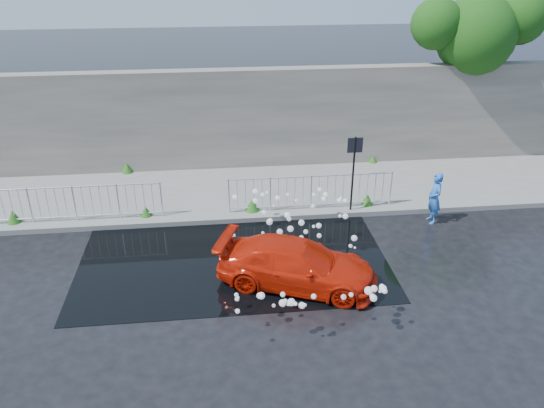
# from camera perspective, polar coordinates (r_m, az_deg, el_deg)

# --- Properties ---
(ground) EXTENTS (90.00, 90.00, 0.00)m
(ground) POSITION_cam_1_polar(r_m,az_deg,el_deg) (13.36, -6.16, -8.08)
(ground) COLOR black
(ground) RESTS_ON ground
(pavement) EXTENTS (30.00, 4.00, 0.15)m
(pavement) POSITION_cam_1_polar(r_m,az_deg,el_deg) (17.69, -6.41, 1.24)
(pavement) COLOR slate
(pavement) RESTS_ON ground
(curb) EXTENTS (30.00, 0.25, 0.16)m
(curb) POSITION_cam_1_polar(r_m,az_deg,el_deg) (15.90, -6.33, -1.76)
(curb) COLOR slate
(curb) RESTS_ON ground
(retaining_wall) EXTENTS (30.00, 0.60, 3.50)m
(retaining_wall) POSITION_cam_1_polar(r_m,az_deg,el_deg) (19.10, -6.75, 8.99)
(retaining_wall) COLOR #5C564D
(retaining_wall) RESTS_ON pavement
(puddle) EXTENTS (8.00, 5.00, 0.01)m
(puddle) POSITION_cam_1_polar(r_m,az_deg,el_deg) (14.20, -4.19, -5.69)
(puddle) COLOR black
(puddle) RESTS_ON ground
(sign_post) EXTENTS (0.45, 0.06, 2.50)m
(sign_post) POSITION_cam_1_polar(r_m,az_deg,el_deg) (15.81, 8.80, 4.48)
(sign_post) COLOR black
(sign_post) RESTS_ON ground
(tree) EXTENTS (4.86, 2.82, 6.17)m
(tree) POSITION_cam_1_polar(r_m,az_deg,el_deg) (20.91, 21.34, 16.98)
(tree) COLOR #332114
(tree) RESTS_ON ground
(railing_left) EXTENTS (5.05, 0.05, 1.10)m
(railing_left) POSITION_cam_1_polar(r_m,az_deg,el_deg) (16.46, -20.51, 0.19)
(railing_left) COLOR silver
(railing_left) RESTS_ON pavement
(railing_right) EXTENTS (5.05, 0.05, 1.10)m
(railing_right) POSITION_cam_1_polar(r_m,az_deg,el_deg) (16.17, 4.22, 1.41)
(railing_right) COLOR silver
(railing_right) RESTS_ON pavement
(weeds) EXTENTS (12.17, 3.93, 0.39)m
(weeds) POSITION_cam_1_polar(r_m,az_deg,el_deg) (17.07, -7.72, 1.12)
(weeds) COLOR #215616
(weeds) RESTS_ON pavement
(water_spray) EXTENTS (3.44, 5.57, 0.97)m
(water_spray) POSITION_cam_1_polar(r_m,az_deg,el_deg) (13.50, 3.38, -3.85)
(water_spray) COLOR white
(water_spray) RESTS_ON ground
(red_car) EXTENTS (4.16, 2.82, 1.12)m
(red_car) POSITION_cam_1_polar(r_m,az_deg,el_deg) (12.84, 2.73, -6.51)
(red_car) COLOR red
(red_car) RESTS_ON ground
(person) EXTENTS (0.37, 0.57, 1.56)m
(person) POSITION_cam_1_polar(r_m,az_deg,el_deg) (16.27, 17.08, 0.60)
(person) COLOR blue
(person) RESTS_ON ground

